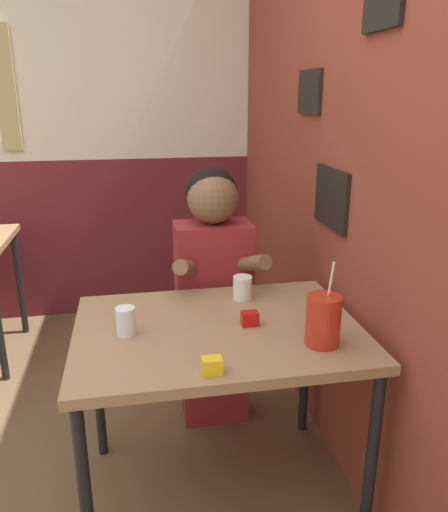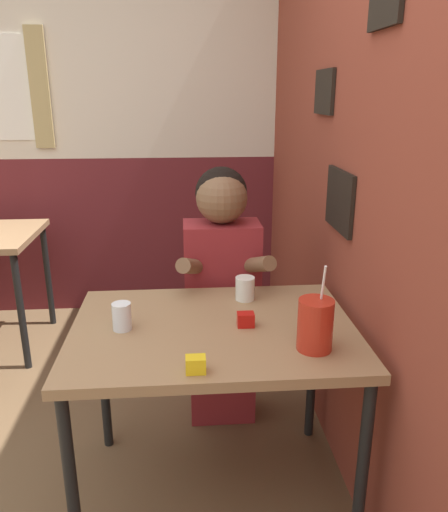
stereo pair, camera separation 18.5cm
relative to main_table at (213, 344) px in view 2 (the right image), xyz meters
name	(u,v)px [view 2 (the right image)]	position (x,y,z in m)	size (l,w,h in m)	color
brick_wall_right	(325,132)	(0.57, 0.72, 0.69)	(0.08, 4.30, 2.70)	brown
back_wall	(83,119)	(-0.75, 1.90, 0.69)	(5.55, 0.09, 2.70)	beige
main_table	(213,344)	(0.00, 0.00, 0.00)	(1.01, 0.73, 0.74)	#93704C
person_seated	(222,289)	(0.07, 0.52, 0.00)	(0.42, 0.42, 1.22)	maroon
cocktail_pitcher	(315,325)	(0.32, -0.19, 0.16)	(0.11, 0.11, 0.29)	#B22819
glass_near_pitcher	(122,316)	(-0.32, 0.00, 0.12)	(0.07, 0.07, 0.10)	silver
glass_center	(245,288)	(0.14, 0.23, 0.12)	(0.08, 0.08, 0.09)	silver
condiment_ketchup	(246,320)	(0.11, -0.01, 0.10)	(0.06, 0.04, 0.05)	#B7140F
condiment_mustard	(196,365)	(-0.07, -0.30, 0.10)	(0.06, 0.04, 0.05)	yellow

